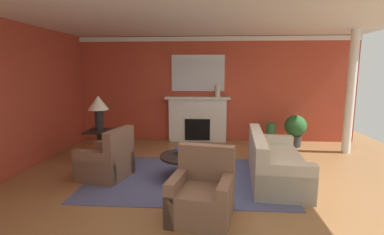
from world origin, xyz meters
TOP-DOWN VIEW (x-y plane):
  - ground_plane at (0.00, 0.00)m, footprint 9.55×9.55m
  - wall_fireplace at (0.00, 3.37)m, footprint 7.95×0.12m
  - wall_window at (-3.73, 0.30)m, footprint 0.12×7.21m
  - ceiling_panel at (0.00, 0.30)m, footprint 7.95×7.21m
  - crown_moulding at (0.00, 3.29)m, footprint 7.95×0.08m
  - area_rug at (-0.39, 0.25)m, footprint 3.59×2.44m
  - fireplace at (-0.35, 3.16)m, footprint 1.80×0.35m
  - mantel_mirror at (-0.35, 3.28)m, footprint 1.47×0.04m
  - sofa at (1.19, 0.31)m, footprint 1.05×2.16m
  - armchair_near_window at (-1.88, 0.17)m, footprint 0.97×0.97m
  - armchair_facing_fireplace at (-0.06, -1.18)m, footprint 0.93×0.93m
  - coffee_table at (-0.39, 0.25)m, footprint 1.00×1.00m
  - side_table at (-2.37, 1.14)m, footprint 0.56×0.56m
  - table_lamp at (-2.37, 1.14)m, footprint 0.44×0.44m
  - vase_mantel_right at (0.20, 3.11)m, footprint 0.14×0.14m
  - vase_tall_corner at (1.63, 2.86)m, footprint 0.24×0.24m
  - book_red_cover at (-0.22, 0.37)m, footprint 0.29×0.24m
  - book_art_folio at (-0.51, 0.36)m, footprint 0.26×0.20m
  - potted_plant at (2.23, 2.73)m, footprint 0.56×0.56m
  - column_white at (3.32, 2.24)m, footprint 0.20×0.20m

SIDE VIEW (x-z plane):
  - ground_plane at x=0.00m, z-range 0.00..0.00m
  - area_rug at x=-0.39m, z-range 0.00..0.01m
  - sofa at x=1.19m, z-range -0.13..0.72m
  - vase_tall_corner at x=1.63m, z-range 0.00..0.60m
  - armchair_near_window at x=-1.88m, z-range -0.17..0.78m
  - armchair_facing_fireplace at x=-0.06m, z-range -0.17..0.78m
  - coffee_table at x=-0.39m, z-range 0.11..0.56m
  - side_table at x=-2.37m, z-range 0.05..0.75m
  - book_red_cover at x=-0.22m, z-range 0.45..0.49m
  - potted_plant at x=2.23m, z-range 0.08..0.91m
  - book_art_folio at x=-0.51m, z-range 0.49..0.55m
  - fireplace at x=-0.35m, z-range -0.04..1.22m
  - table_lamp at x=-2.37m, z-range 0.85..1.60m
  - vase_mantel_right at x=0.20m, z-range 1.26..1.59m
  - wall_fireplace at x=0.00m, z-range 0.00..2.91m
  - wall_window at x=-3.73m, z-range 0.00..2.91m
  - column_white at x=3.32m, z-range 0.00..2.91m
  - mantel_mirror at x=-0.35m, z-range 1.41..2.40m
  - crown_moulding at x=0.00m, z-range 2.77..2.89m
  - ceiling_panel at x=0.00m, z-range 2.91..2.97m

